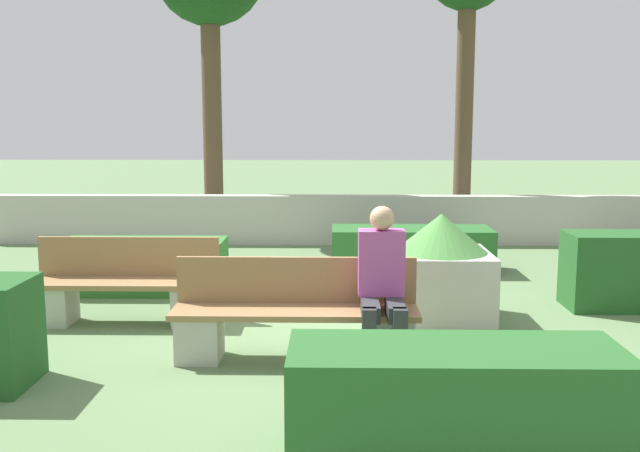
% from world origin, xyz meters
% --- Properties ---
extents(ground_plane, '(60.00, 60.00, 0.00)m').
position_xyz_m(ground_plane, '(0.00, 0.00, 0.00)').
color(ground_plane, '#607F51').
extents(perimeter_wall, '(11.33, 0.30, 0.80)m').
position_xyz_m(perimeter_wall, '(0.00, 4.62, 0.40)').
color(perimeter_wall, '#B7B2A8').
rests_on(perimeter_wall, ground_plane).
extents(bench_front, '(2.07, 0.48, 0.84)m').
position_xyz_m(bench_front, '(-0.25, -1.09, 0.33)').
color(bench_front, '#937047').
rests_on(bench_front, ground_plane).
extents(bench_left_side, '(1.83, 0.48, 0.84)m').
position_xyz_m(bench_left_side, '(-2.01, -0.05, 0.32)').
color(bench_left_side, '#937047').
rests_on(bench_left_side, ground_plane).
extents(person_seated_man, '(0.38, 0.63, 1.31)m').
position_xyz_m(person_seated_man, '(0.46, -1.23, 0.71)').
color(person_seated_man, '#333338').
rests_on(person_seated_man, ground_plane).
extents(hedge_block_near_left, '(1.98, 0.72, 0.67)m').
position_xyz_m(hedge_block_near_left, '(0.79, -2.85, 0.34)').
color(hedge_block_near_left, '#286028').
rests_on(hedge_block_near_left, ground_plane).
extents(hedge_block_mid_left, '(2.12, 0.78, 0.58)m').
position_xyz_m(hedge_block_mid_left, '(1.11, 2.48, 0.29)').
color(hedge_block_mid_left, '#286028').
rests_on(hedge_block_mid_left, ground_plane).
extents(hedge_block_mid_right, '(1.89, 0.62, 0.63)m').
position_xyz_m(hedge_block_mid_right, '(-2.15, 1.21, 0.32)').
color(hedge_block_mid_right, '#33702D').
rests_on(hedge_block_mid_right, ground_plane).
extents(hedge_block_far_left, '(1.11, 0.60, 0.81)m').
position_xyz_m(hedge_block_far_left, '(3.12, 0.62, 0.41)').
color(hedge_block_far_left, '#235623').
rests_on(hedge_block_far_left, ground_plane).
extents(planter_corner_left, '(0.98, 0.98, 1.08)m').
position_xyz_m(planter_corner_left, '(1.14, 0.12, 0.53)').
color(planter_corner_left, '#B7B2A8').
rests_on(planter_corner_left, ground_plane).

